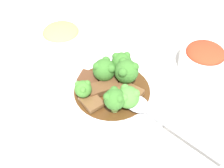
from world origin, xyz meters
name	(u,v)px	position (x,y,z in m)	size (l,w,h in m)	color
ground_plane	(112,95)	(0.00, 0.00, 0.00)	(4.00, 4.00, 0.00)	silver
main_plate	(112,92)	(0.00, 0.00, 0.01)	(0.26, 0.26, 0.02)	white
beef_strip_0	(130,91)	(0.01, 0.03, 0.02)	(0.06, 0.06, 0.01)	brown
beef_strip_1	(92,102)	(0.03, -0.04, 0.02)	(0.06, 0.05, 0.01)	brown
beef_strip_2	(89,78)	(-0.03, -0.05, 0.02)	(0.05, 0.06, 0.01)	#56331E
beef_strip_3	(103,89)	(0.00, -0.02, 0.03)	(0.05, 0.07, 0.01)	brown
broccoli_floret_0	(122,62)	(-0.05, 0.02, 0.05)	(0.04, 0.04, 0.05)	#8EB756
broccoli_floret_1	(104,69)	(-0.03, -0.01, 0.05)	(0.05, 0.05, 0.05)	#7FA84C
broccoli_floret_2	(128,97)	(0.05, 0.03, 0.05)	(0.04, 0.04, 0.05)	#7FA84C
broccoli_floret_3	(83,89)	(0.02, -0.06, 0.05)	(0.03, 0.03, 0.04)	#8EB756
broccoli_floret_4	(114,99)	(0.06, 0.00, 0.05)	(0.04, 0.04, 0.05)	#8EB756
broccoli_floret_5	(126,71)	(-0.02, 0.03, 0.05)	(0.05, 0.05, 0.06)	#8EB756
serving_spoon	(145,109)	(0.06, 0.06, 0.03)	(0.18, 0.17, 0.01)	silver
side_bowl_kimchi	(204,58)	(-0.07, 0.21, 0.03)	(0.11, 0.11, 0.06)	white
side_bowl_appetizer	(61,36)	(-0.19, -0.11, 0.02)	(0.11, 0.11, 0.05)	white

